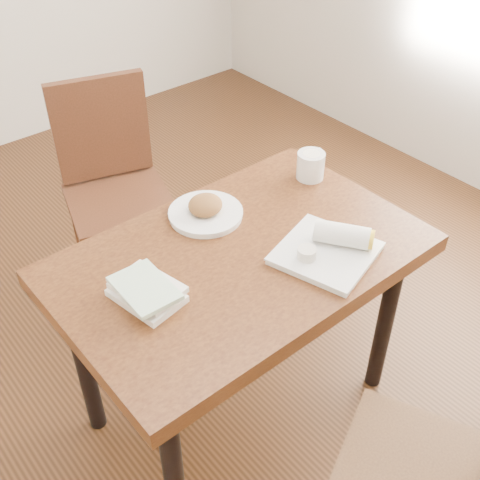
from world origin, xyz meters
TOP-DOWN VIEW (x-y plane):
  - ground at (0.00, 0.00)m, footprint 4.00×5.00m
  - table at (0.00, 0.00)m, footprint 1.14×0.73m
  - chair_near at (0.01, -0.83)m, footprint 0.56×0.56m
  - chair_far at (0.06, 0.92)m, footprint 0.52×0.52m
  - plate_scone at (0.03, 0.22)m, footprint 0.25×0.25m
  - coffee_mug at (0.47, 0.17)m, footprint 0.14×0.10m
  - plate_burrito at (0.21, -0.18)m, footprint 0.34×0.34m
  - book_stack at (-0.33, 0.02)m, footprint 0.18×0.23m

SIDE VIEW (x-z plane):
  - ground at x=0.00m, z-range -0.01..0.00m
  - chair_near at x=0.01m, z-range 0.07..1.03m
  - chair_far at x=0.06m, z-range 0.07..1.03m
  - table at x=0.00m, z-range 0.28..1.03m
  - plate_scone at x=0.03m, z-range 0.74..0.81m
  - book_stack at x=-0.33m, z-range 0.75..0.80m
  - plate_burrito at x=0.21m, z-range 0.73..0.82m
  - coffee_mug at x=0.47m, z-range 0.75..0.85m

